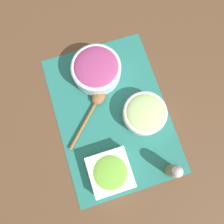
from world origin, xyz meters
TOP-DOWN VIEW (x-y plane):
  - ground_plane at (0.00, 0.00)m, footprint 3.00×3.00m
  - placemat at (0.00, 0.00)m, footprint 0.57×0.40m
  - cucumber_bowl at (-0.04, -0.11)m, footprint 0.15×0.15m
  - lettuce_bowl at (-0.19, 0.07)m, footprint 0.14×0.14m
  - onion_bowl at (0.17, 0.01)m, footprint 0.18×0.18m
  - wooden_spoon at (0.05, 0.05)m, footprint 0.19×0.19m
  - pepper_shaker at (-0.25, -0.13)m, footprint 0.04×0.04m

SIDE VIEW (x-z plane):
  - ground_plane at x=0.00m, z-range 0.00..0.00m
  - placemat at x=0.00m, z-range 0.00..0.00m
  - wooden_spoon at x=0.05m, z-range 0.00..0.03m
  - lettuce_bowl at x=-0.19m, z-range 0.01..0.06m
  - cucumber_bowl at x=-0.04m, z-range 0.01..0.07m
  - onion_bowl at x=0.17m, z-range 0.01..0.09m
  - pepper_shaker at x=-0.25m, z-range 0.00..0.11m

